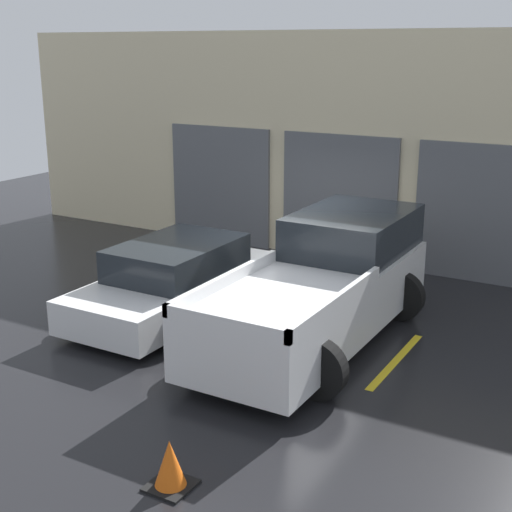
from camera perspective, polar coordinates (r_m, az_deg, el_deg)
ground_plane at (r=13.07m, az=2.01°, el=-3.64°), size 28.00×28.00×0.00m
shophouse_building at (r=15.41m, az=7.91°, el=8.42°), size 17.59×0.68×4.81m
pickup_truck at (r=11.29m, az=5.44°, el=-2.39°), size 2.46×5.28×1.83m
sedan_white at (r=12.46m, az=-6.45°, el=-1.93°), size 2.20×4.20×1.25m
parking_stripe_far_left at (r=13.43m, az=-11.10°, el=-3.38°), size 0.12×2.20×0.01m
parking_stripe_left at (r=11.92m, az=-1.21°, el=-5.65°), size 0.12×2.20×0.01m
parking_stripe_centre at (r=10.89m, az=11.13°, el=-8.22°), size 0.12×2.20×0.01m
traffic_cone at (r=7.86m, az=-6.89°, el=-16.33°), size 0.47×0.47×0.55m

